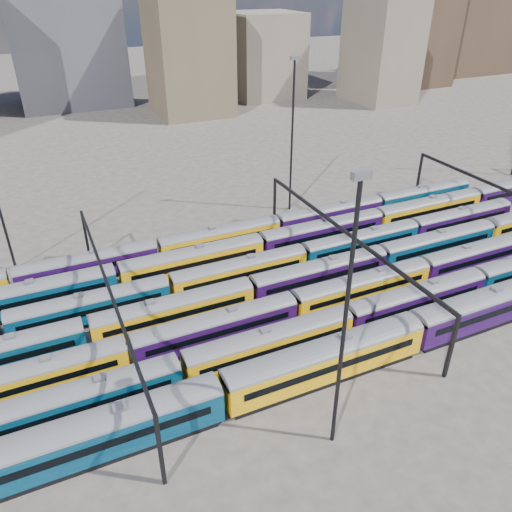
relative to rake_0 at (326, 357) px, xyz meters
name	(u,v)px	position (x,y,z in m)	size (l,w,h in m)	color
ground	(274,300)	(1.60, 15.00, -2.93)	(500.00, 500.00, 0.00)	#453E3A
rake_0	(326,357)	(0.00, 0.00, 0.00)	(112.83, 3.30, 5.58)	black
rake_1	(348,318)	(6.02, 5.00, -0.39)	(117.76, 2.87, 4.83)	black
rake_2	(362,285)	(11.51, 10.00, -0.41)	(136.47, 2.85, 4.79)	black
rake_3	(320,271)	(8.32, 15.00, -0.38)	(138.11, 2.89, 4.85)	black
rake_4	(240,269)	(-0.99, 20.00, -0.45)	(95.88, 2.81, 4.72)	black
rake_5	(193,258)	(-5.84, 25.00, -0.28)	(143.36, 3.00, 5.04)	black
rake_6	(157,249)	(-9.52, 30.00, -0.46)	(114.59, 2.80, 4.70)	black
gantry_1	(109,292)	(-18.40, 15.00, 3.86)	(0.35, 40.35, 8.03)	black
gantry_2	(344,238)	(11.60, 15.00, 3.86)	(0.35, 40.35, 8.03)	black
gantry_3	(511,200)	(41.60, 15.00, 3.86)	(0.35, 40.35, 8.03)	black
mast_2	(346,315)	(-3.40, -7.00, 11.04)	(1.40, 0.50, 25.60)	black
mast_3	(292,131)	(16.60, 39.00, 11.04)	(1.40, 0.50, 25.60)	black
skyline	(408,23)	(106.35, 120.73, 17.90)	(399.22, 60.48, 50.03)	#665B4C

